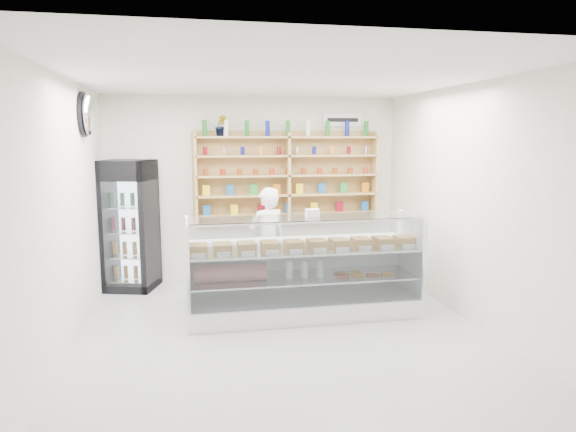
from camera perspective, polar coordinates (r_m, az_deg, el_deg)
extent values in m
plane|color=#A0A0A4|center=(5.92, -0.45, -12.84)|extent=(5.00, 5.00, 0.00)
plane|color=white|center=(5.54, -0.49, 15.19)|extent=(5.00, 5.00, 0.00)
plane|color=beige|center=(8.01, -3.75, 3.14)|extent=(4.50, 0.00, 4.50)
plane|color=beige|center=(3.18, 7.85, -5.45)|extent=(4.50, 0.00, 4.50)
plane|color=beige|center=(5.61, -23.70, 0.03)|extent=(0.00, 5.00, 5.00)
plane|color=beige|center=(6.36, 19.87, 1.20)|extent=(0.00, 5.00, 5.00)
cube|color=white|center=(6.44, 1.73, -9.92)|extent=(2.83, 0.80, 0.24)
cube|color=white|center=(6.67, 1.04, -5.54)|extent=(2.83, 0.05, 0.60)
cube|color=silver|center=(6.33, 1.74, -6.80)|extent=(2.72, 0.71, 0.02)
cube|color=silver|center=(6.25, 1.76, -3.71)|extent=(2.78, 0.74, 0.02)
cube|color=silver|center=(5.90, 2.59, -5.44)|extent=(2.78, 0.12, 0.99)
cube|color=silver|center=(6.13, 1.87, -0.18)|extent=(2.78, 0.56, 0.01)
imported|color=white|center=(7.01, -2.31, -2.96)|extent=(0.65, 0.55, 1.51)
cube|color=black|center=(7.70, -17.15, -0.98)|extent=(0.83, 0.81, 1.86)
cube|color=#36053A|center=(7.31, -16.99, 4.78)|extent=(0.64, 0.21, 0.26)
cube|color=silver|center=(7.40, -16.67, -1.99)|extent=(0.54, 0.17, 1.47)
cube|color=tan|center=(7.78, -10.22, 4.25)|extent=(0.04, 0.28, 1.33)
cube|color=tan|center=(7.92, -0.01, 4.47)|extent=(0.04, 0.28, 1.33)
cube|color=tan|center=(8.30, 9.55, 4.54)|extent=(0.04, 0.28, 1.33)
cube|color=tan|center=(7.99, -0.01, 0.24)|extent=(2.80, 0.28, 0.03)
cube|color=tan|center=(7.95, -0.01, 2.38)|extent=(2.80, 0.28, 0.03)
cube|color=tan|center=(7.92, -0.01, 4.54)|extent=(2.80, 0.28, 0.03)
cube|color=tan|center=(7.90, -0.01, 6.71)|extent=(2.80, 0.28, 0.03)
cube|color=tan|center=(7.90, -0.01, 8.74)|extent=(2.80, 0.28, 0.03)
imported|color=#1E6626|center=(7.77, -7.48, 9.91)|extent=(0.17, 0.14, 0.31)
ellipsoid|color=silver|center=(6.72, -21.34, 10.47)|extent=(0.15, 0.50, 0.50)
cube|color=white|center=(8.25, 6.07, 10.57)|extent=(0.62, 0.03, 0.20)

